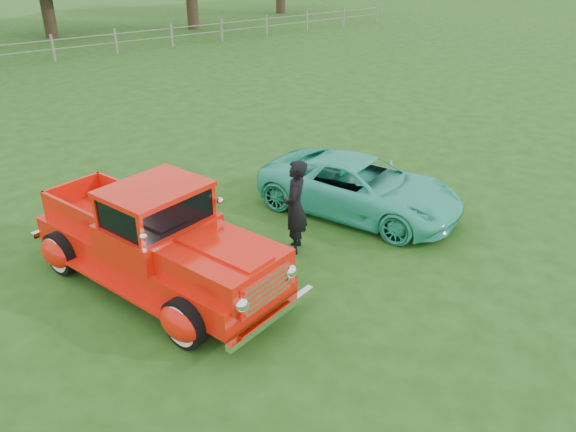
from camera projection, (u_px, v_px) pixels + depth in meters
ground at (303, 313)px, 8.68m from camera, size 140.00×140.00×0.00m
red_pickup at (158, 241)px, 9.08m from camera, size 3.08×5.26×1.78m
teal_sedan at (360, 187)px, 11.57m from camera, size 3.25×4.62×1.17m
man at (295, 207)px, 10.03m from camera, size 0.75×0.75×1.76m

